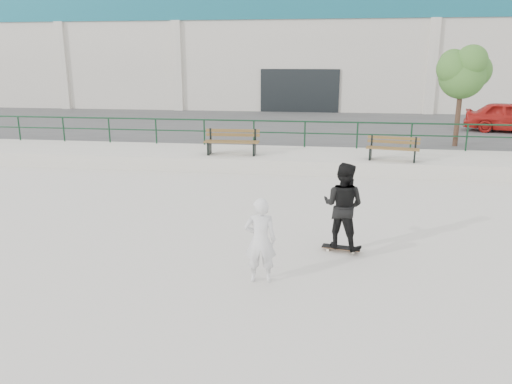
% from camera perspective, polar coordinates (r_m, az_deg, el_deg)
% --- Properties ---
extents(ground, '(120.00, 120.00, 0.00)m').
position_cam_1_polar(ground, '(9.54, -3.90, -8.86)').
color(ground, beige).
rests_on(ground, ground).
extents(ledge, '(30.00, 3.00, 0.50)m').
position_cam_1_polar(ledge, '(18.47, 2.23, 3.77)').
color(ledge, beige).
rests_on(ledge, ground).
extents(parking_strip, '(60.00, 14.00, 0.50)m').
position_cam_1_polar(parking_strip, '(26.83, 4.17, 7.28)').
color(parking_strip, '#3F3F3F').
rests_on(parking_strip, ground).
extents(railing, '(28.00, 0.06, 1.03)m').
position_cam_1_polar(railing, '(19.58, 2.67, 7.36)').
color(railing, '#13361F').
rests_on(railing, ledge).
extents(commercial_building, '(44.20, 16.33, 8.00)m').
position_cam_1_polar(commercial_building, '(40.56, 5.79, 15.99)').
color(commercial_building, silver).
rests_on(commercial_building, ground).
extents(bench_left, '(1.98, 0.64, 0.91)m').
position_cam_1_polar(bench_left, '(18.02, -2.77, 5.73)').
color(bench_left, brown).
rests_on(bench_left, ledge).
extents(bench_right, '(1.80, 0.80, 0.80)m').
position_cam_1_polar(bench_right, '(17.55, 15.36, 4.79)').
color(bench_right, brown).
rests_on(bench_right, ledge).
extents(tree, '(2.17, 1.93, 3.86)m').
position_cam_1_polar(tree, '(21.10, 22.60, 12.66)').
color(tree, '#513828').
rests_on(tree, parking_strip).
extents(red_car, '(4.43, 2.63, 1.41)m').
position_cam_1_polar(red_car, '(26.41, 27.21, 7.64)').
color(red_car, '#AB1915').
rests_on(red_car, parking_strip).
extents(skateboard, '(0.80, 0.33, 0.09)m').
position_cam_1_polar(skateboard, '(10.51, 9.70, -6.30)').
color(skateboard, black).
rests_on(skateboard, ground).
extents(standing_skater, '(1.05, 0.95, 1.77)m').
position_cam_1_polar(standing_skater, '(10.21, 9.92, -1.55)').
color(standing_skater, black).
rests_on(standing_skater, skateboard).
extents(seated_skater, '(0.60, 0.43, 1.55)m').
position_cam_1_polar(seated_skater, '(8.77, 0.50, -5.55)').
color(seated_skater, silver).
rests_on(seated_skater, ground).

